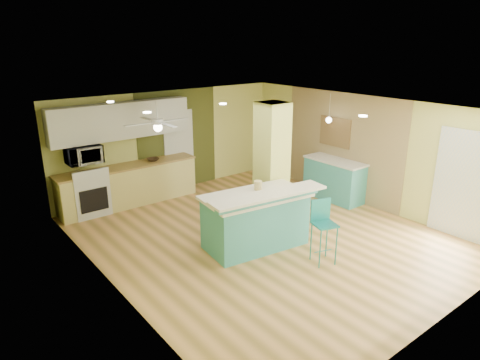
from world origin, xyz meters
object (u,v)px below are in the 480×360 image
(canister, at_px, (258,185))
(fruit_bowl, at_px, (153,160))
(peninsula, at_px, (256,219))
(bar_stool, at_px, (323,221))
(side_counter, at_px, (334,179))

(canister, bearing_deg, fruit_bowl, 99.04)
(peninsula, distance_m, bar_stool, 1.26)
(bar_stool, relative_size, canister, 6.49)
(side_counter, distance_m, fruit_bowl, 4.33)
(peninsula, xyz_separation_m, fruit_bowl, (-0.30, 3.40, 0.44))
(peninsula, relative_size, canister, 12.96)
(bar_stool, bearing_deg, peninsula, 133.85)
(peninsula, distance_m, fruit_bowl, 3.44)
(fruit_bowl, relative_size, canister, 1.65)
(bar_stool, bearing_deg, canister, 122.23)
(peninsula, relative_size, fruit_bowl, 7.88)
(fruit_bowl, bearing_deg, bar_stool, -79.55)
(bar_stool, bearing_deg, side_counter, 54.44)
(peninsula, height_order, canister, canister)
(side_counter, bearing_deg, canister, -169.35)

